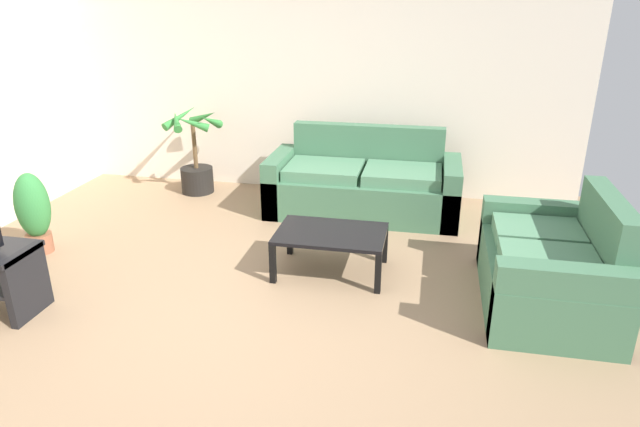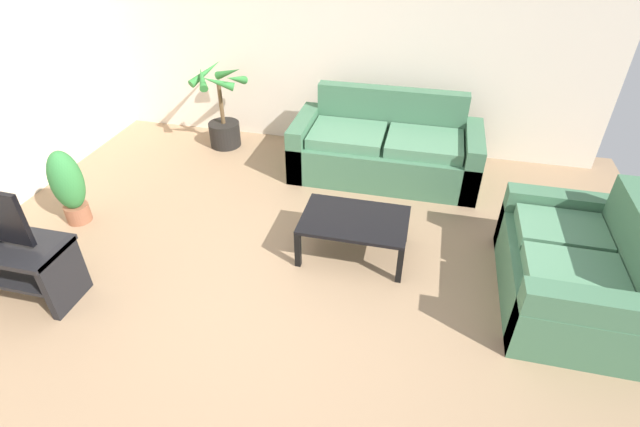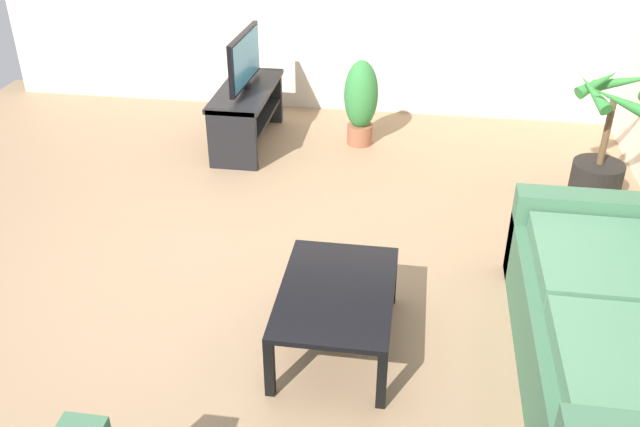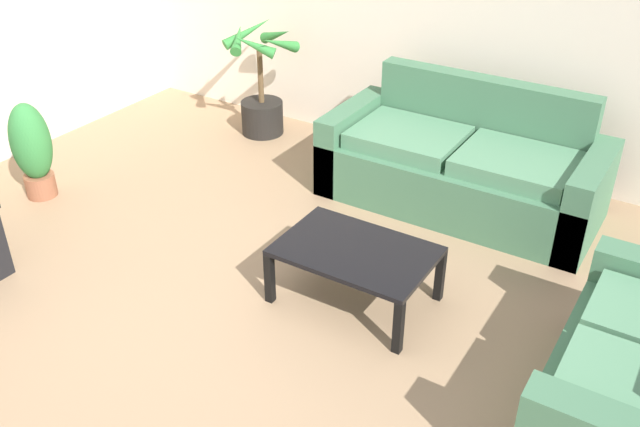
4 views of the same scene
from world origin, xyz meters
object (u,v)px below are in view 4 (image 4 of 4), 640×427
at_px(couch_main, 462,168).
at_px(potted_plant_small, 32,148).
at_px(coffee_table, 356,255).
at_px(potted_palm, 262,93).

height_order(couch_main, potted_plant_small, couch_main).
bearing_deg(potted_plant_small, couch_main, 29.90).
height_order(couch_main, coffee_table, couch_main).
bearing_deg(potted_plant_small, potted_palm, 67.97).
xyz_separation_m(couch_main, potted_palm, (-2.05, 0.27, 0.09)).
relative_size(potted_palm, potted_plant_small, 1.33).
bearing_deg(coffee_table, potted_plant_small, -177.03).
bearing_deg(potted_palm, couch_main, -7.51).
distance_m(coffee_table, potted_palm, 2.63).
relative_size(couch_main, potted_plant_small, 2.65).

